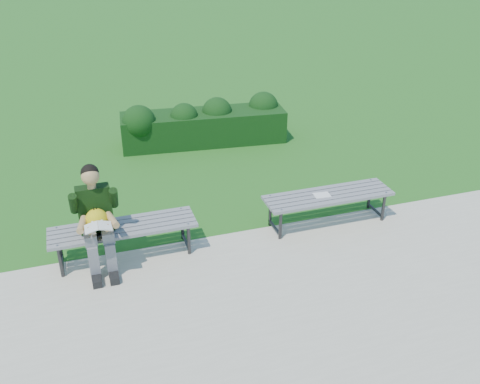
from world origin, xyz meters
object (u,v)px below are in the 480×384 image
at_px(hedge, 203,123).
at_px(bench_left, 123,230).
at_px(seated_boy, 96,217).
at_px(paper_sheet, 322,195).
at_px(bench_right, 328,198).

bearing_deg(hedge, bench_left, -119.09).
bearing_deg(seated_boy, paper_sheet, 1.34).
relative_size(bench_right, paper_sheet, 7.69).
distance_m(hedge, bench_right, 3.58).
height_order(bench_left, seated_boy, seated_boy).
bearing_deg(bench_right, bench_left, 179.44).
distance_m(bench_left, seated_boy, 0.43).
bearing_deg(seated_boy, bench_right, 1.30).
height_order(bench_left, paper_sheet, bench_left).
distance_m(bench_right, seated_boy, 3.11).
height_order(bench_right, paper_sheet, bench_right).
distance_m(bench_left, bench_right, 2.80).
bearing_deg(paper_sheet, seated_boy, -178.66).
distance_m(hedge, paper_sheet, 3.55).
xyz_separation_m(bench_right, paper_sheet, (-0.10, 0.00, 0.06)).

